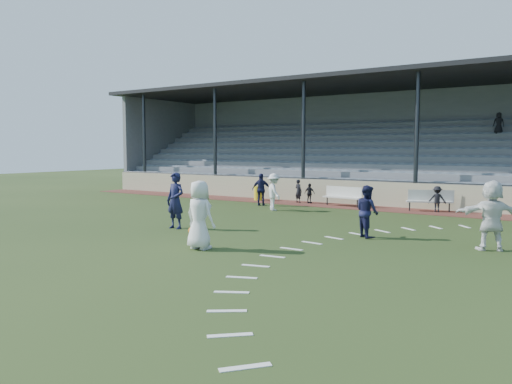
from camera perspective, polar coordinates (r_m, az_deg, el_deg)
ground at (r=15.78m, az=-5.03°, el=-5.37°), size 90.00×90.00×0.00m
cinder_track at (r=24.78m, az=10.26°, el=-1.63°), size 34.00×2.00×0.02m
retaining_wall at (r=25.68m, az=11.20°, el=-0.09°), size 34.00×0.18×1.20m
bench_left at (r=24.78m, az=9.92°, el=-0.29°), size 2.04×0.72×0.95m
bench_right at (r=23.81m, az=19.29°, el=-0.71°), size 2.01×1.15×0.95m
trash_bin at (r=27.19m, az=0.26°, el=-0.15°), size 0.47×0.47×0.75m
football at (r=16.70m, az=-7.35°, el=-4.40°), size 0.24×0.24×0.24m
player_white_lead at (r=14.11m, az=-6.47°, el=-2.62°), size 0.99×0.68×1.94m
player_navy_lead at (r=17.85m, az=-9.19°, el=-0.98°), size 0.73×0.48×1.99m
player_navy_mid at (r=16.30m, az=12.60°, el=-2.16°), size 1.03×1.01×1.67m
player_white_wing at (r=22.84m, az=2.06°, el=0.01°), size 1.25×1.17×1.70m
player_navy_wing at (r=24.75m, az=0.62°, el=0.28°), size 1.01×0.73×1.59m
player_white_back at (r=15.32m, az=25.31°, el=-2.42°), size 1.90×1.27×1.97m
sub_left_near at (r=26.07m, az=4.87°, el=0.11°), size 0.51×0.42×1.21m
sub_left_far at (r=25.78m, az=6.15°, el=-0.15°), size 0.62×0.29×1.03m
sub_right at (r=23.54m, az=20.00°, el=-0.76°), size 0.83×0.59×1.15m
grandstand at (r=30.01m, az=14.69°, el=3.63°), size 34.60×9.00×6.61m
penalty_arc at (r=13.64m, az=8.75°, el=-7.03°), size 3.89×14.63×0.01m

